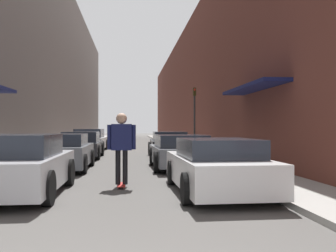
# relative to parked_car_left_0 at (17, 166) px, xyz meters

# --- Properties ---
(ground) EXTENTS (136.72, 136.72, 0.00)m
(ground) POSITION_rel_parked_car_left_0_xyz_m (2.17, 18.31, -0.65)
(ground) COLOR #4C4947
(curb_strip_left) EXTENTS (1.80, 62.14, 0.12)m
(curb_strip_left) POSITION_rel_parked_car_left_0_xyz_m (-1.97, 24.52, -0.59)
(curb_strip_left) COLOR gray
(curb_strip_left) RESTS_ON ground
(curb_strip_right) EXTENTS (1.80, 62.14, 0.12)m
(curb_strip_right) POSITION_rel_parked_car_left_0_xyz_m (6.30, 24.52, -0.59)
(curb_strip_right) COLOR gray
(curb_strip_right) RESTS_ON ground
(building_row_left) EXTENTS (4.90, 62.14, 14.07)m
(building_row_left) POSITION_rel_parked_car_left_0_xyz_m (-4.87, 24.52, 6.38)
(building_row_left) COLOR #564C47
(building_row_left) RESTS_ON ground
(building_row_right) EXTENTS (4.90, 62.14, 10.17)m
(building_row_right) POSITION_rel_parked_car_left_0_xyz_m (9.20, 24.52, 4.43)
(building_row_right) COLOR brown
(building_row_right) RESTS_ON ground
(parked_car_left_0) EXTENTS (2.02, 4.08, 1.34)m
(parked_car_left_0) POSITION_rel_parked_car_left_0_xyz_m (0.00, 0.00, 0.00)
(parked_car_left_0) COLOR #B7B7BC
(parked_car_left_0) RESTS_ON ground
(parked_car_left_1) EXTENTS (2.08, 4.00, 1.27)m
(parked_car_left_1) POSITION_rel_parked_car_left_0_xyz_m (0.03, 4.96, -0.03)
(parked_car_left_1) COLOR #515459
(parked_car_left_1) RESTS_ON ground
(parked_car_left_2) EXTENTS (1.97, 4.11, 1.29)m
(parked_car_left_2) POSITION_rel_parked_car_left_0_xyz_m (0.10, 10.23, -0.03)
(parked_car_left_2) COLOR #232326
(parked_car_left_2) RESTS_ON ground
(parked_car_left_3) EXTENTS (1.97, 4.65, 1.40)m
(parked_car_left_3) POSITION_rel_parked_car_left_0_xyz_m (-0.06, 15.47, 0.02)
(parked_car_left_3) COLOR silver
(parked_car_left_3) RESTS_ON ground
(parked_car_right_0) EXTENTS (1.93, 4.22, 1.24)m
(parked_car_right_0) POSITION_rel_parked_car_left_0_xyz_m (4.43, -0.13, -0.05)
(parked_car_right_0) COLOR silver
(parked_car_right_0) RESTS_ON ground
(parked_car_right_1) EXTENTS (2.08, 4.04, 1.23)m
(parked_car_right_1) POSITION_rel_parked_car_left_0_xyz_m (4.29, 4.95, -0.05)
(parked_car_right_1) COLOR #515459
(parked_car_right_1) RESTS_ON ground
(parked_car_right_2) EXTENTS (1.89, 4.79, 1.29)m
(parked_car_right_2) POSITION_rel_parked_car_left_0_xyz_m (4.39, 10.11, -0.02)
(parked_car_right_2) COLOR black
(parked_car_right_2) RESTS_ON ground
(skateboarder) EXTENTS (0.71, 0.78, 1.86)m
(skateboarder) POSITION_rel_parked_car_left_0_xyz_m (2.25, 0.92, 0.49)
(skateboarder) COLOR #B2231E
(skateboarder) RESTS_ON ground
(traffic_light) EXTENTS (0.16, 0.22, 3.57)m
(traffic_light) POSITION_rel_parked_car_left_0_xyz_m (6.01, 11.86, 1.67)
(traffic_light) COLOR #2D2D2D
(traffic_light) RESTS_ON curb_strip_right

